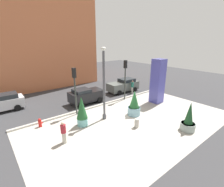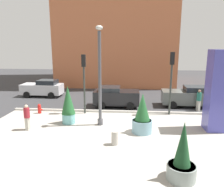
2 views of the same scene
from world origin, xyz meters
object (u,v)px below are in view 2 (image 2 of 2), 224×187
object	(u,v)px
lamp_post	(100,79)
concrete_bollard	(115,138)
potted_plant_by_pillar	(142,116)
car_passing_lane	(116,97)
pedestrian_by_curb	(199,99)
art_pillar_blue	(218,91)
pedestrian_crossing	(27,116)
traffic_light_corner	(84,74)
traffic_light_far_side	(171,73)
car_intersection	(189,96)
potted_plant_near_right	(182,159)
car_far_lane	(43,88)
potted_plant_near_left	(68,105)
fire_hydrant	(39,109)

from	to	relation	value
lamp_post	concrete_bollard	size ratio (longest dim) A/B	8.45
potted_plant_by_pillar	car_passing_lane	world-z (taller)	potted_plant_by_pillar
potted_plant_by_pillar	pedestrian_by_curb	size ratio (longest dim) A/B	1.39
art_pillar_blue	pedestrian_crossing	size ratio (longest dim) A/B	3.04
car_passing_lane	pedestrian_crossing	distance (m)	7.71
art_pillar_blue	traffic_light_corner	bearing A→B (deg)	162.66
traffic_light_corner	pedestrian_crossing	world-z (taller)	traffic_light_corner
concrete_bollard	traffic_light_far_side	world-z (taller)	traffic_light_far_side
pedestrian_by_curb	car_intersection	bearing A→B (deg)	108.13
lamp_post	potted_plant_near_right	world-z (taller)	lamp_post
art_pillar_blue	potted_plant_by_pillar	world-z (taller)	art_pillar_blue
car_far_lane	pedestrian_by_curb	xyz separation A→B (m)	(14.38, -4.01, 0.11)
car_intersection	pedestrian_by_curb	size ratio (longest dim) A/B	2.58
concrete_bollard	car_passing_lane	size ratio (longest dim) A/B	0.20
concrete_bollard	car_intersection	bearing A→B (deg)	53.93
potted_plant_near_right	pedestrian_crossing	xyz separation A→B (m)	(-8.34, 4.51, 0.01)
potted_plant_by_pillar	car_intersection	xyz separation A→B (m)	(4.31, 6.20, -0.16)
potted_plant_near_left	car_intersection	xyz separation A→B (m)	(9.14, 4.94, -0.40)
fire_hydrant	traffic_light_corner	bearing A→B (deg)	5.10
traffic_light_corner	potted_plant_by_pillar	bearing A→B (deg)	-40.19
potted_plant_near_left	car_far_lane	distance (m)	9.05
fire_hydrant	potted_plant_near_left	bearing A→B (deg)	-34.67
lamp_post	traffic_light_corner	xyz separation A→B (m)	(-1.53, 2.44, -0.05)
potted_plant_near_left	concrete_bollard	bearing A→B (deg)	-42.52
traffic_light_corner	traffic_light_far_side	distance (m)	6.46
potted_plant_near_right	traffic_light_corner	bearing A→B (deg)	123.80
art_pillar_blue	pedestrian_crossing	bearing A→B (deg)	-175.22
concrete_bollard	car_intersection	size ratio (longest dim) A/B	0.17
potted_plant_by_pillar	traffic_light_far_side	bearing A→B (deg)	58.86
lamp_post	concrete_bollard	distance (m)	4.13
fire_hydrant	concrete_bollard	size ratio (longest dim) A/B	1.00
lamp_post	car_far_lane	xyz separation A→B (m)	(-6.98, 7.81, -2.23)
potted_plant_near_left	potted_plant_by_pillar	distance (m)	5.00
lamp_post	traffic_light_far_side	world-z (taller)	lamp_post
potted_plant_by_pillar	traffic_light_corner	distance (m)	5.84
car_far_lane	car_intersection	world-z (taller)	car_intersection
concrete_bollard	pedestrian_crossing	distance (m)	5.80
fire_hydrant	traffic_light_far_side	bearing A→B (deg)	2.90
car_passing_lane	potted_plant_by_pillar	bearing A→B (deg)	-71.07
traffic_light_corner	car_intersection	xyz separation A→B (m)	(8.50, 2.65, -2.15)
potted_plant_near_left	car_far_lane	world-z (taller)	potted_plant_near_left
traffic_light_corner	pedestrian_crossing	distance (m)	5.13
traffic_light_corner	pedestrian_by_curb	distance (m)	9.27
traffic_light_corner	traffic_light_far_side	xyz separation A→B (m)	(6.46, 0.19, 0.12)
potted_plant_near_left	traffic_light_corner	xyz separation A→B (m)	(0.64, 2.29, 1.75)
fire_hydrant	concrete_bollard	world-z (taller)	same
fire_hydrant	potted_plant_near_right	bearing A→B (deg)	-41.28
potted_plant_near_left	potted_plant_by_pillar	bearing A→B (deg)	-14.59
fire_hydrant	car_passing_lane	bearing A→B (deg)	22.61
traffic_light_far_side	car_far_lane	bearing A→B (deg)	156.51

